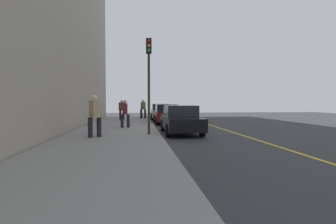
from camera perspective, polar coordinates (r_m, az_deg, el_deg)
The scene contains 12 objects.
ground_plane at distance 14.95m, azimuth 1.62°, elevation -4.37°, with size 56.00×56.00×0.00m, color #333335.
sidewalk at distance 14.85m, azimuth -11.13°, elevation -4.17°, with size 28.00×4.60×0.15m, color gray.
lane_stripe_centre at distance 15.72m, azimuth 13.27°, elevation -4.10°, with size 28.00×0.14×0.01m, color gold.
parked_car_silver at distance 26.56m, azimuth -1.62°, elevation 0.10°, with size 4.31×1.96×1.51m.
parked_car_maroon at distance 21.19m, azimuth -0.34°, elevation -0.41°, with size 4.58×1.93×1.51m.
parked_car_black at distance 14.47m, azimuth 2.69°, elevation -1.58°, with size 4.58×1.91×1.51m.
pedestrian_burgundy_coat at distance 16.39m, azimuth -9.13°, elevation -0.17°, with size 0.47×0.55×1.68m.
pedestrian_olive_coat at distance 25.52m, azimuth -5.33°, elevation 0.80°, with size 0.56×0.57×1.80m.
pedestrian_tan_coat at distance 12.13m, azimuth -15.38°, elevation -0.57°, with size 0.59×0.55×1.85m.
pedestrian_brown_coat at distance 23.65m, azimuth -9.82°, elevation 0.61°, with size 0.53×0.55×1.75m.
traffic_light_pole at distance 12.94m, azimuth -4.11°, elevation 8.91°, with size 0.35×0.26×4.56m.
rolling_suitcase at distance 25.92m, azimuth -5.68°, elevation -0.76°, with size 0.34×0.22×0.85m.
Camera 1 is at (14.71, -2.09, 1.69)m, focal length 28.60 mm.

